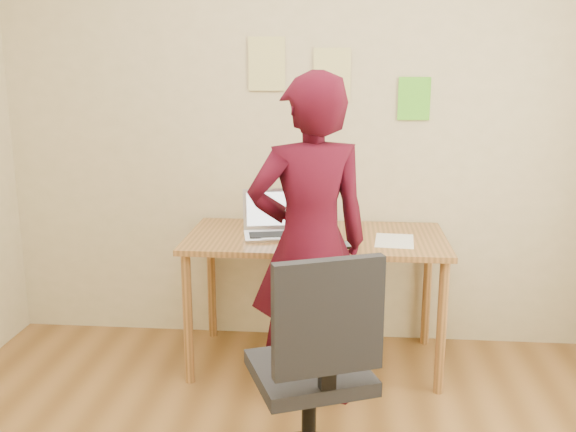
# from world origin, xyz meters

# --- Properties ---
(room) EXTENTS (3.58, 3.58, 2.78)m
(room) POSITION_xyz_m (0.00, 0.00, 1.35)
(room) COLOR brown
(room) RESTS_ON ground
(desk) EXTENTS (1.40, 0.70, 0.74)m
(desk) POSITION_xyz_m (0.13, 1.38, 0.65)
(desk) COLOR #A06B37
(desk) RESTS_ON ground
(laptop) EXTENTS (0.37, 0.35, 0.23)m
(laptop) POSITION_xyz_m (-0.11, 1.39, 0.79)
(laptop) COLOR #B3B2BA
(laptop) RESTS_ON desk
(paper_sheet) EXTENTS (0.22, 0.30, 0.00)m
(paper_sheet) POSITION_xyz_m (0.54, 1.31, 0.74)
(paper_sheet) COLOR white
(paper_sheet) RESTS_ON desk
(phone) EXTENTS (0.09, 0.13, 0.01)m
(phone) POSITION_xyz_m (0.28, 1.20, 0.74)
(phone) COLOR black
(phone) RESTS_ON desk
(wall_note_left) EXTENTS (0.21, 0.00, 0.30)m
(wall_note_left) POSITION_xyz_m (-0.18, 1.74, 1.65)
(wall_note_left) COLOR #D7CE80
(wall_note_left) RESTS_ON room
(wall_note_mid) EXTENTS (0.21, 0.00, 0.30)m
(wall_note_mid) POSITION_xyz_m (0.19, 1.74, 1.59)
(wall_note_mid) COLOR #D7CE80
(wall_note_mid) RESTS_ON room
(wall_note_right) EXTENTS (0.18, 0.00, 0.24)m
(wall_note_right) POSITION_xyz_m (0.66, 1.74, 1.46)
(wall_note_right) COLOR #5BCB2D
(wall_note_right) RESTS_ON room
(office_chair) EXTENTS (0.56, 0.57, 0.99)m
(office_chair) POSITION_xyz_m (0.17, 0.30, 0.42)
(office_chair) COLOR black
(office_chair) RESTS_ON ground
(person) EXTENTS (0.68, 0.55, 1.63)m
(person) POSITION_xyz_m (0.11, 0.94, 0.81)
(person) COLOR #3C0815
(person) RESTS_ON ground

